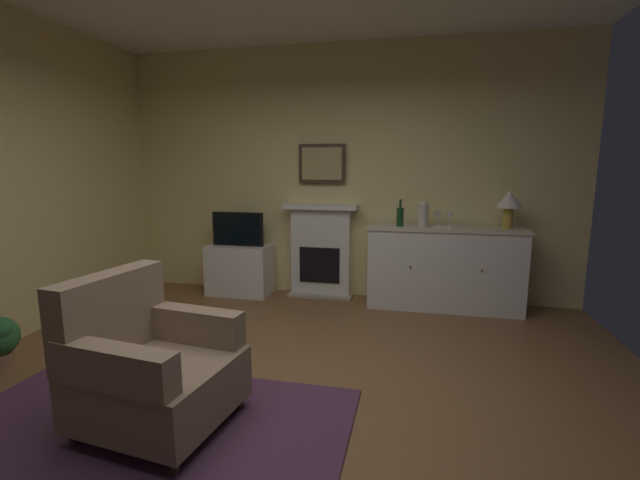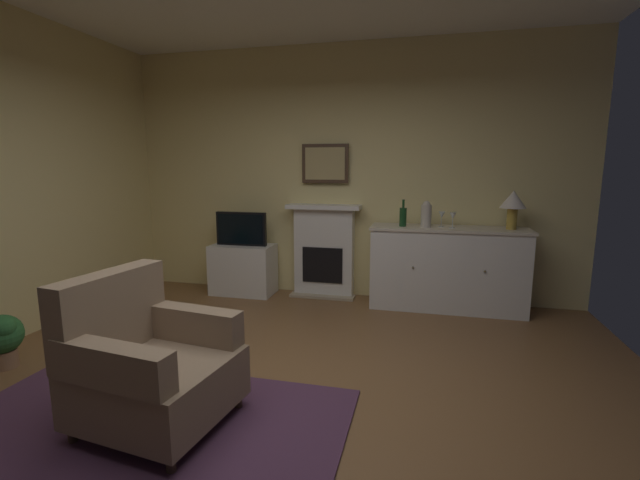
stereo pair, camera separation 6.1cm
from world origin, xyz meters
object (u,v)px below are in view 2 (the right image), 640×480
Objects in this scene: wine_bottle at (403,216)px; tv_cabinet at (243,269)px; fireplace_unit at (324,251)px; wine_glass_left at (442,216)px; framed_picture at (325,164)px; wine_glass_center at (453,217)px; sideboard_cabinet at (447,268)px; vase_decorative at (426,214)px; tv_set at (241,229)px; table_lamp at (513,202)px; armchair at (149,364)px; potted_plant_fern at (2,336)px.

wine_bottle reaches higher than tv_cabinet.
fireplace_unit is 1.42m from wine_glass_left.
fireplace_unit is 1.02m from tv_cabinet.
wine_glass_center is (1.44, -0.27, -0.55)m from framed_picture.
framed_picture is at bearing 12.01° from tv_cabinet.
wine_glass_center is at bearing -58.43° from sideboard_cabinet.
vase_decorative is 0.45× the size of tv_set.
table_lamp is (2.02, -0.18, 0.63)m from fireplace_unit.
wine_glass_left is 0.22× the size of tv_cabinet.
framed_picture is at bearing 173.72° from table_lamp.
table_lamp is 0.53× the size of tv_cabinet.
sideboard_cabinet is (1.41, -0.18, -0.10)m from fireplace_unit.
armchair is (0.56, -2.67, 0.08)m from tv_cabinet.
framed_picture reaches higher than fireplace_unit.
vase_decorative is at bearing 35.43° from potted_plant_fern.
tv_cabinet is at bearing 179.71° from table_lamp.
wine_glass_center is 2.42m from tv_set.
wine_bottle is (0.92, -0.21, 0.46)m from fireplace_unit.
wine_bottle is at bearing -1.37° from tv_cabinet.
wine_glass_left is 0.18m from vase_decorative.
fireplace_unit is 3.91× the size of vase_decorative.
wine_glass_center is at bearing -10.64° from framed_picture.
table_lamp is at bearing 3.34° from vase_decorative.
framed_picture is 1.45m from wine_glass_left.
vase_decorative is (-0.86, -0.05, -0.14)m from table_lamp.
table_lamp is at bearing -6.28° from framed_picture.
sideboard_cabinet is 0.58m from wine_glass_left.
table_lamp reaches higher than wine_bottle.
tv_cabinet is at bearing -179.83° from wine_glass_left.
table_lamp is 0.93× the size of potted_plant_fern.
tv_set is (-1.90, 0.02, -0.20)m from wine_bottle.
potted_plant_fern is (-3.37, -2.28, -0.19)m from sideboard_cabinet.
fireplace_unit is 1.20× the size of armchair.
fireplace_unit is 1.29m from vase_decorative.
sideboard_cabinet is 4.12× the size of table_lamp.
tv_set is at bearing -179.80° from sideboard_cabinet.
tv_set is (0.00, -0.02, 0.50)m from tv_cabinet.
potted_plant_fern is at bearing -128.67° from fireplace_unit.
wine_bottle is at bearing -0.67° from tv_set.
vase_decorative reaches higher than wine_glass_center.
table_lamp is at bearing 47.41° from armchair.
framed_picture is at bearing 164.68° from wine_bottle.
vase_decorative is (-0.16, -0.07, 0.02)m from wine_glass_left.
tv_set reaches higher than potted_plant_fern.
framed_picture is 1.38× the size of table_lamp.
tv_cabinet is (-1.90, 0.05, -0.70)m from wine_bottle.
sideboard_cabinet is at bearing -15.18° from wine_glass_left.
potted_plant_fern is (-2.89, -2.25, -0.75)m from wine_bottle.
wine_glass_center is 0.18× the size of armchair.
wine_bottle is 0.51m from wine_glass_center.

